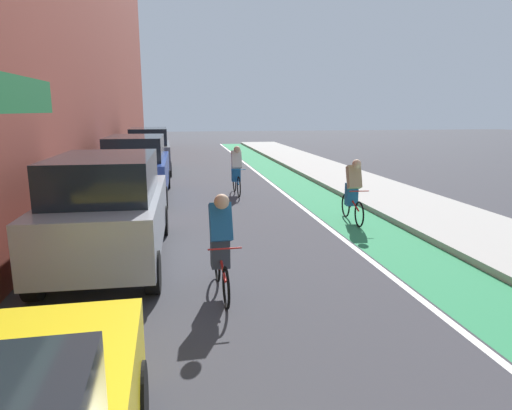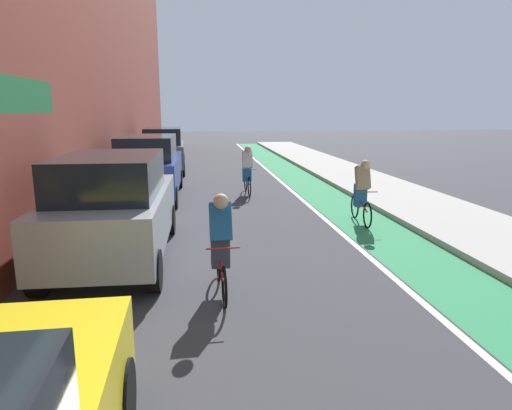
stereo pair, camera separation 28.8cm
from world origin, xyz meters
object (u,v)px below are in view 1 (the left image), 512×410
Objects in this scene: cyclist_far at (236,169)px; cyclist_mid at (221,243)px; parked_suv_gray at (149,149)px; cyclist_trailing at (353,189)px; parked_suv_silver at (109,208)px; parked_suv_blue at (137,167)px.

cyclist_mid is at bearing -99.00° from cyclist_far.
parked_suv_gray reaches higher than cyclist_trailing.
cyclist_far is at bearing 63.60° from parked_suv_silver.
cyclist_mid is (1.86, -7.92, -0.21)m from parked_suv_blue.
cyclist_mid is at bearing -76.79° from parked_suv_blue.
parked_suv_gray is (0.00, 12.54, 0.00)m from parked_suv_silver.
parked_suv_silver is 2.66× the size of cyclist_trailing.
cyclist_mid is 5.40m from cyclist_trailing.
cyclist_trailing is 0.97× the size of cyclist_far.
parked_suv_silver reaches higher than cyclist_far.
parked_suv_gray reaches higher than cyclist_mid.
cyclist_trailing is at bearing 47.22° from cyclist_mid.
cyclist_trailing is at bearing -62.00° from parked_suv_gray.
parked_suv_silver is 2.69× the size of cyclist_mid.
parked_suv_silver is at bearing 135.71° from cyclist_mid.
parked_suv_gray is at bearing 97.37° from cyclist_mid.
cyclist_far is (-2.38, 4.20, 0.01)m from cyclist_trailing.
parked_suv_silver reaches higher than cyclist_mid.
cyclist_trailing is at bearing -60.49° from cyclist_far.
cyclist_mid is 0.99× the size of cyclist_trailing.
cyclist_trailing is (3.67, 3.97, 0.04)m from cyclist_mid.
parked_suv_silver and parked_suv_blue have the same top height.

